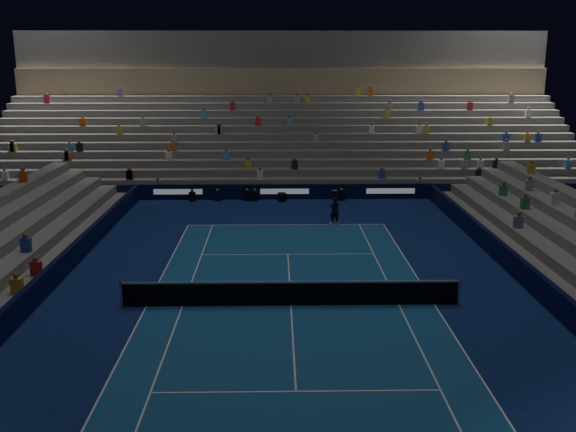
# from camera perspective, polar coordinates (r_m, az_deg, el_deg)

# --- Properties ---
(ground) EXTENTS (90.00, 90.00, 0.00)m
(ground) POSITION_cam_1_polar(r_m,az_deg,el_deg) (24.47, 0.26, -8.01)
(ground) COLOR navy
(ground) RESTS_ON ground
(court_surface) EXTENTS (10.97, 23.77, 0.01)m
(court_surface) POSITION_cam_1_polar(r_m,az_deg,el_deg) (24.47, 0.26, -8.00)
(court_surface) COLOR navy
(court_surface) RESTS_ON ground
(sponsor_barrier_far) EXTENTS (44.00, 0.25, 1.00)m
(sponsor_barrier_far) POSITION_cam_1_polar(r_m,az_deg,el_deg) (42.08, -0.31, 2.19)
(sponsor_barrier_far) COLOR black
(sponsor_barrier_far) RESTS_ON ground
(sponsor_barrier_east) EXTENTS (0.25, 37.00, 1.00)m
(sponsor_barrier_east) POSITION_cam_1_polar(r_m,az_deg,el_deg) (26.35, 21.99, -6.28)
(sponsor_barrier_east) COLOR black
(sponsor_barrier_east) RESTS_ON ground
(sponsor_barrier_west) EXTENTS (0.25, 37.00, 1.00)m
(sponsor_barrier_west) POSITION_cam_1_polar(r_m,az_deg,el_deg) (25.96, -21.83, -6.57)
(sponsor_barrier_west) COLOR black
(sponsor_barrier_west) RESTS_ON ground
(grandstand_main) EXTENTS (44.00, 15.20, 11.20)m
(grandstand_main) POSITION_cam_1_polar(r_m,az_deg,el_deg) (50.90, -0.45, 7.57)
(grandstand_main) COLOR #61615D
(grandstand_main) RESTS_ON ground
(tennis_net) EXTENTS (12.90, 0.10, 1.10)m
(tennis_net) POSITION_cam_1_polar(r_m,az_deg,el_deg) (24.29, 0.26, -6.91)
(tennis_net) COLOR #B2B2B7
(tennis_net) RESTS_ON ground
(tennis_player) EXTENTS (0.64, 0.49, 1.58)m
(tennis_player) POSITION_cam_1_polar(r_m,az_deg,el_deg) (35.76, 4.18, 0.47)
(tennis_player) COLOR black
(tennis_player) RESTS_ON ground
(broadcast_camera) EXTENTS (0.57, 0.94, 0.56)m
(broadcast_camera) POSITION_cam_1_polar(r_m,az_deg,el_deg) (41.46, -0.54, 1.72)
(broadcast_camera) COLOR black
(broadcast_camera) RESTS_ON ground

